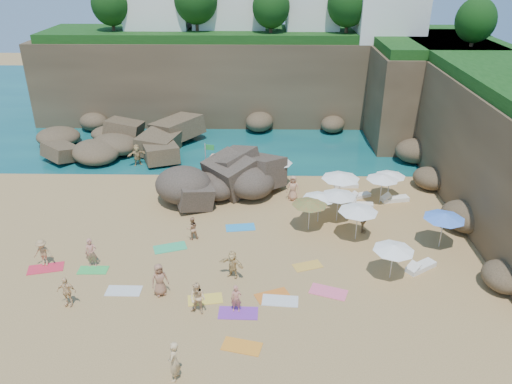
{
  "coord_description": "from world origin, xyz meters",
  "views": [
    {
      "loc": [
        2.54,
        -25.31,
        15.84
      ],
      "look_at": [
        2.0,
        3.0,
        2.0
      ],
      "focal_mm": 35.0,
      "sensor_mm": 36.0,
      "label": 1
    }
  ],
  "objects_px": {
    "rock_outcrop": "(225,200)",
    "person_stand_2": "(214,164)",
    "parasol_2": "(383,177)",
    "person_stand_3": "(364,220)",
    "flag_pole": "(207,160)",
    "person_stand_6": "(174,361)",
    "person_stand_0": "(91,253)",
    "parasol_0": "(277,161)",
    "person_stand_1": "(192,228)",
    "person_stand_4": "(293,188)",
    "parasol_1": "(243,168)",
    "person_stand_5": "(137,155)",
    "lounger_0": "(260,189)"
  },
  "relations": [
    {
      "from": "parasol_1",
      "to": "person_stand_1",
      "type": "bearing_deg",
      "value": -114.85
    },
    {
      "from": "parasol_1",
      "to": "person_stand_3",
      "type": "xyz_separation_m",
      "value": [
        7.63,
        -5.07,
        -1.24
      ]
    },
    {
      "from": "flag_pole",
      "to": "person_stand_4",
      "type": "distance_m",
      "value": 6.46
    },
    {
      "from": "lounger_0",
      "to": "person_stand_5",
      "type": "height_order",
      "value": "person_stand_5"
    },
    {
      "from": "parasol_2",
      "to": "person_stand_2",
      "type": "relative_size",
      "value": 1.25
    },
    {
      "from": "parasol_0",
      "to": "rock_outcrop",
      "type": "bearing_deg",
      "value": -145.9
    },
    {
      "from": "person_stand_1",
      "to": "person_stand_4",
      "type": "xyz_separation_m",
      "value": [
        6.31,
        5.36,
        0.18
      ]
    },
    {
      "from": "parasol_2",
      "to": "person_stand_2",
      "type": "height_order",
      "value": "parasol_2"
    },
    {
      "from": "person_stand_3",
      "to": "person_stand_5",
      "type": "height_order",
      "value": "person_stand_5"
    },
    {
      "from": "lounger_0",
      "to": "person_stand_2",
      "type": "bearing_deg",
      "value": 122.38
    },
    {
      "from": "person_stand_0",
      "to": "parasol_0",
      "type": "bearing_deg",
      "value": 40.23
    },
    {
      "from": "person_stand_2",
      "to": "person_stand_5",
      "type": "height_order",
      "value": "person_stand_2"
    },
    {
      "from": "rock_outcrop",
      "to": "person_stand_2",
      "type": "xyz_separation_m",
      "value": [
        -1.13,
        4.24,
        0.89
      ]
    },
    {
      "from": "parasol_2",
      "to": "person_stand_1",
      "type": "relative_size",
      "value": 1.51
    },
    {
      "from": "person_stand_2",
      "to": "parasol_0",
      "type": "bearing_deg",
      "value": -179.2
    },
    {
      "from": "person_stand_0",
      "to": "person_stand_4",
      "type": "xyz_separation_m",
      "value": [
        11.45,
        8.34,
        0.05
      ]
    },
    {
      "from": "rock_outcrop",
      "to": "person_stand_4",
      "type": "bearing_deg",
      "value": 1.1
    },
    {
      "from": "person_stand_1",
      "to": "person_stand_5",
      "type": "xyz_separation_m",
      "value": [
        -5.98,
        11.39,
        0.14
      ]
    },
    {
      "from": "parasol_0",
      "to": "person_stand_4",
      "type": "xyz_separation_m",
      "value": [
        1.05,
        -2.42,
        -1.02
      ]
    },
    {
      "from": "parasol_0",
      "to": "person_stand_5",
      "type": "height_order",
      "value": "parasol_0"
    },
    {
      "from": "rock_outcrop",
      "to": "person_stand_1",
      "type": "distance_m",
      "value": 5.54
    },
    {
      "from": "parasol_0",
      "to": "lounger_0",
      "type": "relative_size",
      "value": 1.39
    },
    {
      "from": "rock_outcrop",
      "to": "lounger_0",
      "type": "distance_m",
      "value": 2.85
    },
    {
      "from": "parasol_1",
      "to": "parasol_2",
      "type": "xyz_separation_m",
      "value": [
        9.53,
        -0.99,
        -0.18
      ]
    },
    {
      "from": "parasol_2",
      "to": "person_stand_3",
      "type": "height_order",
      "value": "parasol_2"
    },
    {
      "from": "rock_outcrop",
      "to": "person_stand_0",
      "type": "distance_m",
      "value": 10.66
    },
    {
      "from": "person_stand_3",
      "to": "flag_pole",
      "type": "bearing_deg",
      "value": 77.53
    },
    {
      "from": "rock_outcrop",
      "to": "flag_pole",
      "type": "distance_m",
      "value": 3.17
    },
    {
      "from": "rock_outcrop",
      "to": "person_stand_6",
      "type": "distance_m",
      "value": 16.26
    },
    {
      "from": "rock_outcrop",
      "to": "person_stand_2",
      "type": "height_order",
      "value": "person_stand_2"
    },
    {
      "from": "lounger_0",
      "to": "person_stand_3",
      "type": "bearing_deg",
      "value": -61.38
    },
    {
      "from": "flag_pole",
      "to": "person_stand_0",
      "type": "relative_size",
      "value": 2.03
    },
    {
      "from": "parasol_1",
      "to": "person_stand_6",
      "type": "distance_m",
      "value": 17.18
    },
    {
      "from": "person_stand_5",
      "to": "person_stand_3",
      "type": "bearing_deg",
      "value": -58.61
    },
    {
      "from": "person_stand_1",
      "to": "person_stand_5",
      "type": "bearing_deg",
      "value": -82.23
    },
    {
      "from": "parasol_2",
      "to": "person_stand_5",
      "type": "relative_size",
      "value": 1.26
    },
    {
      "from": "lounger_0",
      "to": "person_stand_5",
      "type": "bearing_deg",
      "value": 135.18
    },
    {
      "from": "parasol_2",
      "to": "person_stand_3",
      "type": "relative_size",
      "value": 1.29
    },
    {
      "from": "parasol_0",
      "to": "person_stand_2",
      "type": "distance_m",
      "value": 5.24
    },
    {
      "from": "person_stand_5",
      "to": "person_stand_6",
      "type": "relative_size",
      "value": 0.93
    },
    {
      "from": "flag_pole",
      "to": "person_stand_0",
      "type": "xyz_separation_m",
      "value": [
        -5.36,
        -10.06,
        -1.37
      ]
    },
    {
      "from": "person_stand_6",
      "to": "rock_outcrop",
      "type": "bearing_deg",
      "value": -173.07
    },
    {
      "from": "rock_outcrop",
      "to": "person_stand_5",
      "type": "relative_size",
      "value": 3.94
    },
    {
      "from": "person_stand_0",
      "to": "person_stand_5",
      "type": "bearing_deg",
      "value": 87.6
    },
    {
      "from": "lounger_0",
      "to": "person_stand_5",
      "type": "xyz_separation_m",
      "value": [
        -9.97,
        4.67,
        0.75
      ]
    },
    {
      "from": "parasol_1",
      "to": "lounger_0",
      "type": "distance_m",
      "value": 2.4
    },
    {
      "from": "person_stand_3",
      "to": "parasol_2",
      "type": "bearing_deg",
      "value": -6.7
    },
    {
      "from": "person_stand_2",
      "to": "person_stand_3",
      "type": "xyz_separation_m",
      "value": [
        10.02,
        -8.51,
        -0.03
      ]
    },
    {
      "from": "person_stand_6",
      "to": "person_stand_0",
      "type": "bearing_deg",
      "value": -133.75
    },
    {
      "from": "flag_pole",
      "to": "parasol_0",
      "type": "bearing_deg",
      "value": 7.86
    }
  ]
}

